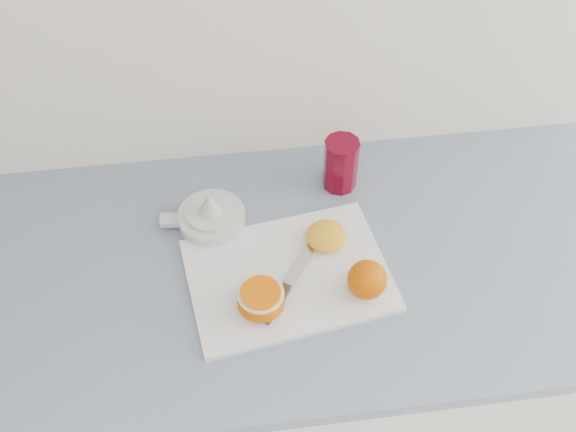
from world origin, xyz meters
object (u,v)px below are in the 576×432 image
at_px(cutting_board, 288,275).
at_px(half_orange, 261,300).
at_px(red_tumbler, 341,166).
at_px(citrus_juicer, 211,216).
at_px(counter, 315,363).

distance_m(cutting_board, half_orange, 0.10).
bearing_deg(half_orange, red_tumbler, 56.46).
height_order(cutting_board, red_tumbler, red_tumbler).
height_order(half_orange, citrus_juicer, citrus_juicer).
bearing_deg(red_tumbler, counter, -109.86).
relative_size(cutting_board, red_tumbler, 3.10).
height_order(half_orange, red_tumbler, red_tumbler).
relative_size(counter, red_tumbler, 20.29).
distance_m(cutting_board, citrus_juicer, 0.20).
height_order(counter, citrus_juicer, citrus_juicer).
bearing_deg(half_orange, cutting_board, 50.57).
bearing_deg(cutting_board, red_tumbler, 58.48).
xyz_separation_m(half_orange, red_tumbler, (0.19, 0.29, 0.02)).
relative_size(counter, half_orange, 28.33).
distance_m(counter, citrus_juicer, 0.52).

